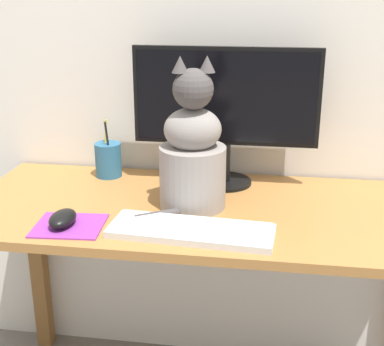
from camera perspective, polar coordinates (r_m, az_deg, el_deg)
desk at (r=1.53m, az=1.44°, el=-7.17°), size 1.35×0.58×0.71m
monitor at (r=1.60m, az=3.60°, el=7.15°), size 0.55×0.17×0.42m
keyboard at (r=1.32m, az=-0.09°, el=-6.12°), size 0.42×0.17×0.02m
mousepad_left at (r=1.41m, az=-12.95°, el=-5.49°), size 0.18×0.16×0.00m
computer_mouse_left at (r=1.40m, az=-13.64°, el=-4.74°), size 0.06×0.10×0.04m
cat at (r=1.44m, az=0.06°, el=2.13°), size 0.24×0.27×0.41m
pen_cup at (r=1.73m, az=-8.92°, el=1.43°), size 0.08×0.08×0.18m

